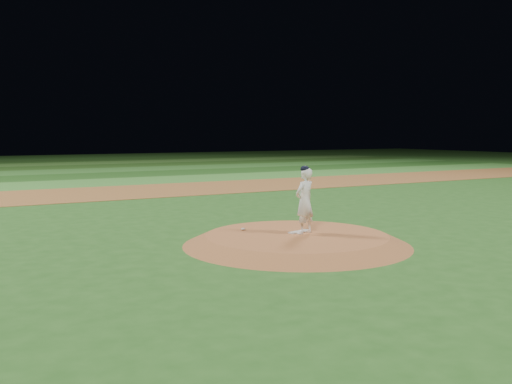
# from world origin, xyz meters

# --- Properties ---
(ground) EXTENTS (120.00, 120.00, 0.00)m
(ground) POSITION_xyz_m (0.00, 0.00, 0.00)
(ground) COLOR #24571C
(ground) RESTS_ON ground
(infield_dirt_band) EXTENTS (70.00, 6.00, 0.02)m
(infield_dirt_band) POSITION_xyz_m (0.00, 14.00, 0.01)
(infield_dirt_band) COLOR brown
(infield_dirt_band) RESTS_ON ground
(outfield_stripe_0) EXTENTS (70.00, 5.00, 0.02)m
(outfield_stripe_0) POSITION_xyz_m (0.00, 19.50, 0.01)
(outfield_stripe_0) COLOR #387C2D
(outfield_stripe_0) RESTS_ON ground
(outfield_stripe_1) EXTENTS (70.00, 5.00, 0.02)m
(outfield_stripe_1) POSITION_xyz_m (0.00, 24.50, 0.01)
(outfield_stripe_1) COLOR #1E4C18
(outfield_stripe_1) RESTS_ON ground
(outfield_stripe_2) EXTENTS (70.00, 5.00, 0.02)m
(outfield_stripe_2) POSITION_xyz_m (0.00, 29.50, 0.01)
(outfield_stripe_2) COLOR #306C27
(outfield_stripe_2) RESTS_ON ground
(outfield_stripe_3) EXTENTS (70.00, 5.00, 0.02)m
(outfield_stripe_3) POSITION_xyz_m (0.00, 34.50, 0.01)
(outfield_stripe_3) COLOR #224A17
(outfield_stripe_3) RESTS_ON ground
(outfield_stripe_4) EXTENTS (70.00, 5.00, 0.02)m
(outfield_stripe_4) POSITION_xyz_m (0.00, 39.50, 0.01)
(outfield_stripe_4) COLOR #376B26
(outfield_stripe_4) RESTS_ON ground
(outfield_stripe_5) EXTENTS (70.00, 5.00, 0.02)m
(outfield_stripe_5) POSITION_xyz_m (0.00, 44.50, 0.01)
(outfield_stripe_5) COLOR #204817
(outfield_stripe_5) RESTS_ON ground
(pitchers_mound) EXTENTS (5.50, 5.50, 0.25)m
(pitchers_mound) POSITION_xyz_m (0.00, 0.00, 0.12)
(pitchers_mound) COLOR #A25E32
(pitchers_mound) RESTS_ON ground
(pitching_rubber) EXTENTS (0.67, 0.31, 0.03)m
(pitching_rubber) POSITION_xyz_m (0.23, 0.23, 0.27)
(pitching_rubber) COLOR white
(pitching_rubber) RESTS_ON pitchers_mound
(rosin_bag) EXTENTS (0.11, 0.11, 0.06)m
(rosin_bag) POSITION_xyz_m (-0.84, 1.17, 0.28)
(rosin_bag) COLOR silver
(rosin_bag) RESTS_ON pitchers_mound
(pitcher_on_mound) EXTENTS (0.68, 0.55, 1.66)m
(pitcher_on_mound) POSITION_xyz_m (0.24, 0.02, 1.07)
(pitcher_on_mound) COLOR white
(pitcher_on_mound) RESTS_ON pitchers_mound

